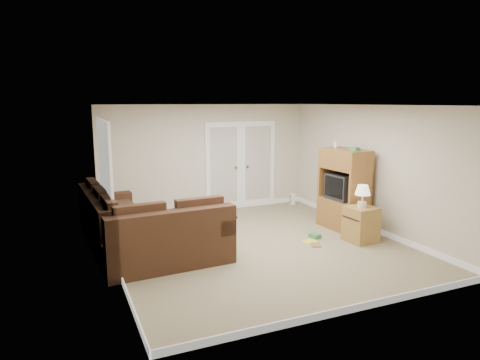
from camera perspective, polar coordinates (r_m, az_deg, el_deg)
name	(u,v)px	position (r m, az deg, el deg)	size (l,w,h in m)	color
floor	(257,245)	(7.84, 2.29, -8.65)	(5.50, 5.50, 0.00)	gray
ceiling	(258,105)	(7.41, 2.43, 9.94)	(5.00, 5.50, 0.02)	silver
wall_left	(110,188)	(6.85, -16.89, -1.07)	(0.02, 5.50, 2.50)	beige
wall_right	(371,169)	(8.88, 17.08, 1.47)	(0.02, 5.50, 2.50)	beige
wall_back	(207,158)	(10.05, -4.41, 2.89)	(5.00, 0.02, 2.50)	beige
wall_front	(358,214)	(5.24, 15.45, -4.45)	(5.00, 0.02, 2.50)	beige
baseboards	(257,242)	(7.82, 2.29, -8.31)	(5.00, 5.50, 0.10)	silver
french_doors	(241,166)	(10.35, 0.13, 1.94)	(1.80, 0.05, 2.13)	silver
window_left	(105,161)	(7.79, -17.57, 2.47)	(0.05, 1.92, 1.42)	silver
sectional_sofa	(137,231)	(7.58, -13.55, -6.66)	(2.25, 3.14, 0.95)	#402718
coffee_table	(204,223)	(8.26, -4.78, -5.77)	(0.82, 1.27, 0.80)	black
tv_armoire	(344,189)	(8.88, 13.67, -1.16)	(0.63, 1.06, 1.75)	#905F2C
side_cabinet	(361,221)	(8.23, 15.85, -5.32)	(0.54, 0.54, 1.07)	#A87E3D
space_heater	(293,199)	(10.86, 7.03, -2.53)	(0.11, 0.10, 0.29)	white
floor_magazine	(310,241)	(8.12, 9.31, -8.08)	(0.28, 0.22, 0.01)	yellow
floor_greenbox	(315,236)	(8.34, 9.95, -7.33)	(0.15, 0.20, 0.08)	#3A7F4B
floor_book	(311,245)	(7.92, 9.46, -8.53)	(0.17, 0.23, 0.02)	brown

